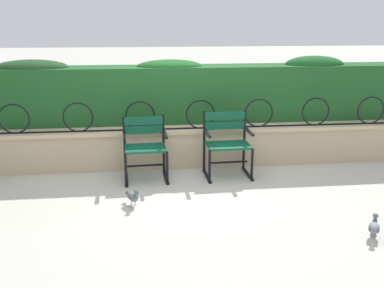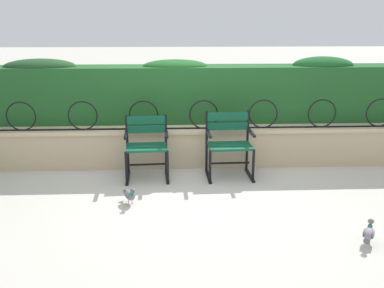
% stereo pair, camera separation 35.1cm
% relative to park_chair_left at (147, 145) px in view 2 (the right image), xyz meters
% --- Properties ---
extents(ground_plane, '(60.00, 60.00, 0.00)m').
position_rel_park_chair_left_xyz_m(ground_plane, '(0.60, -0.48, -0.45)').
color(ground_plane, '#BCB7AD').
extents(stone_wall, '(7.99, 0.41, 0.57)m').
position_rel_park_chair_left_xyz_m(stone_wall, '(0.60, 0.46, -0.17)').
color(stone_wall, tan).
rests_on(stone_wall, ground).
extents(iron_arch_fence, '(7.44, 0.02, 0.42)m').
position_rel_park_chair_left_xyz_m(iron_arch_fence, '(0.40, 0.39, 0.30)').
color(iron_arch_fence, black).
rests_on(iron_arch_fence, stone_wall).
extents(hedge_row, '(7.83, 0.60, 0.97)m').
position_rel_park_chair_left_xyz_m(hedge_row, '(0.59, 0.94, 0.57)').
color(hedge_row, '#1E5123').
rests_on(hedge_row, stone_wall).
extents(park_chair_left, '(0.60, 0.55, 0.83)m').
position_rel_park_chair_left_xyz_m(park_chair_left, '(0.00, 0.00, 0.00)').
color(park_chair_left, '#0F4C33').
rests_on(park_chair_left, ground).
extents(park_chair_right, '(0.63, 0.54, 0.88)m').
position_rel_park_chair_left_xyz_m(park_chair_right, '(1.12, 0.01, 0.01)').
color(park_chair_right, '#0F4C33').
rests_on(park_chair_right, ground).
extents(pigeon_near_chairs, '(0.18, 0.28, 0.22)m').
position_rel_park_chair_left_xyz_m(pigeon_near_chairs, '(-0.15, -0.90, -0.34)').
color(pigeon_near_chairs, slate).
rests_on(pigeon_near_chairs, ground).
extents(pigeon_far_side, '(0.20, 0.27, 0.22)m').
position_rel_park_chair_left_xyz_m(pigeon_far_side, '(2.22, -1.95, -0.34)').
color(pigeon_far_side, gray).
rests_on(pigeon_far_side, ground).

